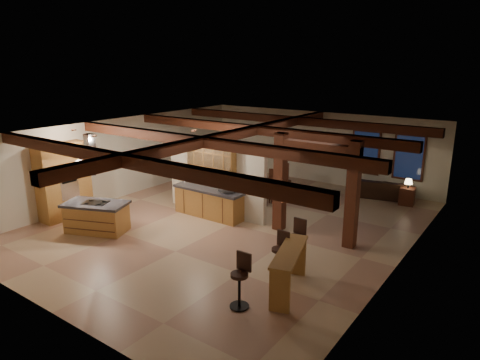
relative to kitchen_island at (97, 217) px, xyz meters
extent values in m
plane|color=tan|center=(2.85, 2.78, -0.45)|extent=(12.00, 12.00, 0.00)
plane|color=silver|center=(2.85, 8.78, 1.00)|extent=(10.00, 0.00, 10.00)
plane|color=silver|center=(2.85, -3.22, 1.00)|extent=(10.00, 0.00, 10.00)
plane|color=silver|center=(-2.15, 2.78, 1.00)|extent=(0.00, 12.00, 12.00)
plane|color=silver|center=(7.85, 2.78, 1.00)|extent=(0.00, 12.00, 12.00)
plane|color=#3A1D12|center=(2.85, 2.78, 2.45)|extent=(12.00, 12.00, 0.00)
cube|color=#401F10|center=(2.85, -1.22, 2.31)|extent=(10.00, 0.25, 0.28)
cube|color=#401F10|center=(2.85, 1.48, 2.31)|extent=(10.00, 0.25, 0.28)
cube|color=#401F10|center=(2.85, 4.08, 2.31)|extent=(10.00, 0.25, 0.28)
cube|color=#401F10|center=(2.85, 6.78, 2.31)|extent=(10.00, 0.25, 0.28)
cube|color=#401F10|center=(2.85, 2.78, 2.31)|extent=(0.28, 12.00, 0.28)
cube|color=#401F10|center=(4.25, 3.28, 1.00)|extent=(0.30, 0.30, 2.90)
cube|color=#401F10|center=(6.45, 3.28, 1.00)|extent=(0.30, 0.30, 2.90)
cube|color=#401F10|center=(5.35, 3.28, 2.15)|extent=(2.50, 0.28, 0.28)
cube|color=silver|center=(1.85, 3.28, 0.65)|extent=(3.80, 0.18, 2.20)
cube|color=#AD7A37|center=(-1.82, 0.18, 0.75)|extent=(0.64, 1.60, 2.40)
cube|color=silver|center=(-1.52, 0.18, 0.70)|extent=(0.06, 0.62, 0.95)
cube|color=black|center=(-1.48, 0.18, 0.90)|extent=(0.01, 0.50, 0.28)
cube|color=#AD7A37|center=(1.85, 2.89, -0.02)|extent=(2.40, 0.60, 0.86)
cube|color=black|center=(1.85, 2.89, 0.45)|extent=(2.50, 0.66, 0.08)
cube|color=#AD7A37|center=(1.85, 3.10, 1.40)|extent=(1.80, 0.34, 0.95)
cube|color=silver|center=(1.85, 2.92, 1.40)|extent=(1.74, 0.02, 0.90)
pyramid|color=silver|center=(0.00, 0.00, 1.27)|extent=(1.10, 1.10, 0.45)
cube|color=silver|center=(0.00, 0.00, 2.08)|extent=(0.26, 0.22, 0.73)
cube|color=#401F10|center=(4.85, 8.72, 1.05)|extent=(1.10, 0.05, 1.70)
cube|color=black|center=(4.85, 8.69, 1.05)|extent=(0.95, 0.02, 1.55)
cube|color=#401F10|center=(6.45, 8.72, 1.05)|extent=(1.10, 0.05, 1.70)
cube|color=black|center=(6.45, 8.69, 1.05)|extent=(0.95, 0.02, 1.55)
cube|color=#401F10|center=(1.35, 8.72, 1.25)|extent=(0.65, 0.04, 0.85)
cube|color=#265934|center=(1.35, 8.70, 1.25)|extent=(0.55, 0.01, 0.75)
cylinder|color=silver|center=(0.25, -0.02, 2.42)|extent=(0.16, 0.16, 0.03)
cylinder|color=silver|center=(1.85, 2.28, 2.42)|extent=(0.16, 0.16, 0.03)
cylinder|color=silver|center=(-1.15, 0.28, 2.42)|extent=(0.16, 0.16, 0.03)
cube|color=#AD7A37|center=(0.00, 0.00, -0.05)|extent=(1.90, 1.43, 0.81)
cube|color=black|center=(0.00, 0.00, 0.40)|extent=(2.04, 1.58, 0.08)
cube|color=black|center=(0.00, 0.00, 0.44)|extent=(0.83, 0.71, 0.02)
imported|color=#3D170F|center=(2.08, 5.57, -0.14)|extent=(1.78, 1.03, 0.62)
imported|color=black|center=(5.76, 8.18, -0.12)|extent=(2.42, 1.38, 0.66)
imported|color=#BCBCC1|center=(2.56, 2.89, 0.61)|extent=(0.49, 0.39, 0.24)
cube|color=#AD7A37|center=(6.27, 0.27, 0.49)|extent=(0.97, 1.90, 0.06)
cube|color=#AD7A37|center=(6.51, -0.53, 0.01)|extent=(0.42, 0.21, 0.92)
cube|color=#AD7A37|center=(6.04, 1.06, 0.01)|extent=(0.42, 0.21, 0.92)
cube|color=#401F10|center=(6.74, 7.83, -0.15)|extent=(0.54, 0.54, 0.61)
cylinder|color=black|center=(6.74, 7.83, 0.23)|extent=(0.06, 0.06, 0.16)
cone|color=#F0D090|center=(6.74, 7.83, 0.39)|extent=(0.27, 0.27, 0.17)
cylinder|color=black|center=(5.76, -0.86, 0.27)|extent=(0.36, 0.36, 0.07)
cube|color=black|center=(5.76, -0.69, 0.50)|extent=(0.34, 0.05, 0.40)
cylinder|color=black|center=(5.76, -0.86, -0.09)|extent=(0.06, 0.06, 0.70)
cylinder|color=black|center=(5.76, -0.86, -0.43)|extent=(0.40, 0.40, 0.03)
cylinder|color=black|center=(5.77, 0.68, 0.24)|extent=(0.35, 0.35, 0.07)
cube|color=black|center=(5.78, 0.85, 0.46)|extent=(0.33, 0.06, 0.38)
cylinder|color=black|center=(5.77, 0.68, -0.11)|extent=(0.06, 0.06, 0.67)
cylinder|color=black|center=(5.77, 0.68, -0.43)|extent=(0.38, 0.38, 0.03)
cylinder|color=black|center=(5.78, 1.49, 0.27)|extent=(0.36, 0.36, 0.07)
cube|color=black|center=(5.78, 1.66, 0.50)|extent=(0.34, 0.05, 0.40)
cylinder|color=black|center=(5.78, 1.49, -0.09)|extent=(0.06, 0.06, 0.70)
cylinder|color=black|center=(5.78, 1.49, -0.43)|extent=(0.40, 0.40, 0.03)
cube|color=#401F10|center=(1.56, 4.68, 0.02)|extent=(0.53, 0.53, 0.06)
cube|color=#401F10|center=(1.50, 4.89, 0.40)|extent=(0.44, 0.16, 0.78)
cylinder|color=#401F10|center=(1.43, 4.46, -0.23)|extent=(0.05, 0.05, 0.44)
cylinder|color=#401F10|center=(1.77, 4.55, -0.23)|extent=(0.05, 0.05, 0.44)
cylinder|color=#401F10|center=(1.34, 4.80, -0.23)|extent=(0.05, 0.05, 0.44)
cylinder|color=#401F10|center=(1.68, 4.89, -0.23)|extent=(0.05, 0.05, 0.44)
cube|color=#401F10|center=(1.19, 6.09, 0.02)|extent=(0.53, 0.53, 0.06)
cube|color=#401F10|center=(1.24, 5.88, 0.40)|extent=(0.44, 0.16, 0.78)
cylinder|color=#401F10|center=(1.31, 6.30, -0.23)|extent=(0.05, 0.05, 0.44)
cylinder|color=#401F10|center=(0.97, 6.21, -0.23)|extent=(0.05, 0.05, 0.44)
cylinder|color=#401F10|center=(1.40, 5.96, -0.23)|extent=(0.05, 0.05, 0.44)
cylinder|color=#401F10|center=(1.06, 5.87, -0.23)|extent=(0.05, 0.05, 0.44)
cube|color=#401F10|center=(2.97, 5.05, 0.02)|extent=(0.53, 0.53, 0.06)
cube|color=#401F10|center=(2.91, 5.26, 0.40)|extent=(0.44, 0.16, 0.78)
cylinder|color=#401F10|center=(2.84, 4.83, -0.23)|extent=(0.05, 0.05, 0.44)
cylinder|color=#401F10|center=(3.18, 4.92, -0.23)|extent=(0.05, 0.05, 0.44)
cylinder|color=#401F10|center=(2.75, 5.17, -0.23)|extent=(0.05, 0.05, 0.44)
cylinder|color=#401F10|center=(3.09, 5.26, -0.23)|extent=(0.05, 0.05, 0.44)
cube|color=#401F10|center=(2.60, 6.46, 0.02)|extent=(0.53, 0.53, 0.06)
cube|color=#401F10|center=(2.65, 6.25, 0.40)|extent=(0.44, 0.16, 0.78)
cylinder|color=#401F10|center=(2.72, 6.68, -0.23)|extent=(0.05, 0.05, 0.44)
cylinder|color=#401F10|center=(2.38, 6.59, -0.23)|extent=(0.05, 0.05, 0.44)
cylinder|color=#401F10|center=(2.81, 6.33, -0.23)|extent=(0.05, 0.05, 0.44)
cylinder|color=#401F10|center=(2.47, 6.24, -0.23)|extent=(0.05, 0.05, 0.44)
camera|label=1|loc=(10.26, -7.14, 4.37)|focal=32.00mm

